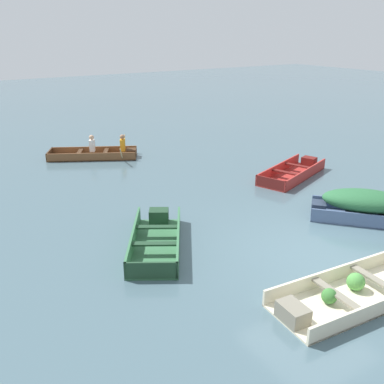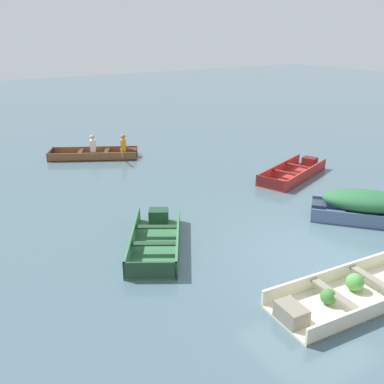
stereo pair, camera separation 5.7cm
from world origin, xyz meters
name	(u,v)px [view 1 (the left image)]	position (x,y,z in m)	size (l,w,h in m)	color
ground_plane	(317,254)	(0.00, 0.00, 0.00)	(80.00, 80.00, 0.00)	#47606B
dinghy_cream_foreground	(352,293)	(-0.76, -1.49, 0.12)	(3.38, 1.48, 0.38)	beige
skiff_slate_blue_near_moored	(364,204)	(2.35, 0.63, 0.45)	(2.48, 2.62, 0.81)	#475B7F
skiff_red_mid_moored	(294,172)	(3.46, 4.16, 0.12)	(3.24, 2.01, 0.36)	#AD2D28
skiff_green_far_moored	(156,238)	(-2.74, 2.32, 0.14)	(2.36, 2.92, 0.39)	#387047
rowboat_wooden_brown_with_crew	(98,153)	(-1.27, 9.75, 0.17)	(3.37, 2.76, 0.88)	brown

